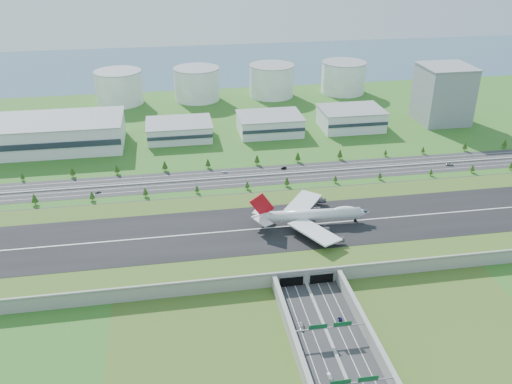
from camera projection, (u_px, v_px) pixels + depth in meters
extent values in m
plane|color=#2B5C1D|center=(287.00, 237.00, 343.96)|extent=(1200.00, 1200.00, 0.00)
cube|color=gray|center=(287.00, 232.00, 342.17)|extent=(520.00, 100.00, 8.00)
cube|color=#38511C|center=(287.00, 227.00, 340.35)|extent=(520.00, 100.00, 0.16)
cube|color=black|center=(287.00, 226.00, 340.29)|extent=(520.00, 58.00, 0.12)
cube|color=silver|center=(287.00, 226.00, 340.25)|extent=(520.00, 0.90, 0.02)
cube|color=gray|center=(307.00, 270.00, 296.53)|extent=(520.00, 1.20, 1.20)
cube|color=#28282B|center=(339.00, 361.00, 246.87)|extent=(34.00, 120.00, 0.12)
cube|color=gray|center=(339.00, 361.00, 246.70)|extent=(1.60, 120.00, 0.90)
cube|color=gray|center=(295.00, 344.00, 251.25)|extent=(2.40, 100.00, 8.00)
cube|color=gray|center=(370.00, 335.00, 256.62)|extent=(2.40, 100.00, 8.00)
cube|color=black|center=(291.00, 281.00, 296.98)|extent=(13.00, 1.20, 6.00)
cube|color=black|center=(321.00, 278.00, 299.49)|extent=(13.00, 1.20, 6.00)
cylinder|color=gray|center=(291.00, 338.00, 255.76)|extent=(0.70, 0.70, 7.00)
cylinder|color=gray|center=(368.00, 329.00, 261.37)|extent=(0.70, 0.70, 7.00)
cube|color=gray|center=(330.00, 327.00, 256.92)|extent=(38.00, 0.50, 0.50)
cube|color=#0C4C23|center=(318.00, 327.00, 255.32)|extent=(9.00, 0.30, 2.40)
cube|color=#0C4C23|center=(343.00, 324.00, 257.09)|extent=(9.00, 0.30, 2.40)
cylinder|color=gray|center=(396.00, 384.00, 230.49)|extent=(0.70, 0.70, 7.00)
cube|color=gray|center=(354.00, 383.00, 226.03)|extent=(38.00, 0.50, 0.50)
cube|color=#0C4C23|center=(341.00, 382.00, 224.43)|extent=(9.00, 0.30, 2.40)
cube|color=#0C4C23|center=(368.00, 379.00, 226.21)|extent=(9.00, 0.30, 2.40)
cube|color=#28282B|center=(261.00, 176.00, 427.76)|extent=(560.00, 36.00, 0.12)
cylinder|color=#3D2819|center=(35.00, 203.00, 383.15)|extent=(0.50, 0.50, 3.04)
cone|color=#15390F|center=(34.00, 198.00, 381.41)|extent=(4.73, 4.73, 6.08)
cylinder|color=#3D2819|center=(92.00, 199.00, 389.05)|extent=(0.50, 0.50, 2.56)
cone|color=#15390F|center=(92.00, 195.00, 387.58)|extent=(3.99, 3.99, 5.13)
cylinder|color=#3D2819|center=(146.00, 195.00, 394.61)|extent=(0.50, 0.50, 2.58)
cone|color=#15390F|center=(145.00, 191.00, 393.14)|extent=(4.01, 4.01, 5.15)
cylinder|color=#3D2819|center=(197.00, 192.00, 400.23)|extent=(0.50, 0.50, 2.15)
cone|color=#15390F|center=(197.00, 188.00, 399.00)|extent=(3.35, 3.35, 4.31)
cylinder|color=#3D2819|center=(247.00, 188.00, 405.74)|extent=(0.50, 0.50, 2.34)
cone|color=#15390F|center=(247.00, 184.00, 404.40)|extent=(3.64, 3.64, 4.68)
cylinder|color=#3D2819|center=(287.00, 185.00, 410.14)|extent=(0.50, 0.50, 2.68)
cone|color=#15390F|center=(287.00, 181.00, 408.61)|extent=(4.16, 4.16, 5.35)
cylinder|color=#3D2819|center=(335.00, 181.00, 415.88)|extent=(0.50, 0.50, 2.19)
cone|color=#15390F|center=(335.00, 178.00, 414.63)|extent=(3.41, 3.41, 4.38)
cylinder|color=#3D2819|center=(380.00, 178.00, 421.18)|extent=(0.50, 0.50, 2.16)
cone|color=#15390F|center=(380.00, 175.00, 419.95)|extent=(3.36, 3.36, 4.32)
cylinder|color=#3D2819|center=(431.00, 174.00, 427.45)|extent=(0.50, 0.50, 2.03)
cone|color=#15390F|center=(431.00, 171.00, 426.29)|extent=(3.16, 3.16, 4.06)
cylinder|color=#3D2819|center=(472.00, 171.00, 432.54)|extent=(0.50, 0.50, 2.49)
cone|color=#15390F|center=(473.00, 168.00, 431.12)|extent=(3.87, 3.87, 4.98)
cylinder|color=#3D2819|center=(510.00, 168.00, 437.55)|extent=(0.50, 0.50, 2.35)
cone|color=#15390F|center=(511.00, 165.00, 436.21)|extent=(3.65, 3.65, 4.69)
cylinder|color=#3D2819|center=(23.00, 179.00, 419.62)|extent=(0.50, 0.50, 2.06)
cone|color=#15390F|center=(22.00, 176.00, 418.44)|extent=(3.20, 3.20, 4.11)
cylinder|color=#3D2819|center=(73.00, 175.00, 424.97)|extent=(0.50, 0.50, 2.84)
cone|color=#15390F|center=(72.00, 171.00, 423.35)|extent=(4.41, 4.41, 5.67)
cylinder|color=#3D2819|center=(117.00, 172.00, 430.01)|extent=(0.50, 0.50, 2.82)
cone|color=#15390F|center=(117.00, 168.00, 428.40)|extent=(4.38, 4.38, 5.64)
cylinder|color=#3D2819|center=(165.00, 169.00, 435.51)|extent=(0.50, 0.50, 3.00)
cone|color=#15390F|center=(165.00, 165.00, 433.80)|extent=(4.67, 4.67, 6.00)
cylinder|color=#3D2819|center=(208.00, 166.00, 440.68)|extent=(0.50, 0.50, 2.78)
cone|color=#15390F|center=(208.00, 162.00, 439.10)|extent=(4.32, 4.32, 5.55)
cylinder|color=#3D2819|center=(257.00, 163.00, 446.61)|extent=(0.50, 0.50, 2.98)
cone|color=#15390F|center=(257.00, 159.00, 444.91)|extent=(4.63, 4.63, 5.95)
cylinder|color=#3D2819|center=(298.00, 160.00, 451.69)|extent=(0.50, 0.50, 3.02)
cone|color=#15390F|center=(298.00, 156.00, 449.97)|extent=(4.69, 4.69, 6.03)
cylinder|color=#3D2819|center=(340.00, 157.00, 457.07)|extent=(0.50, 0.50, 3.00)
cone|color=#15390F|center=(340.00, 153.00, 455.36)|extent=(4.67, 4.67, 6.00)
cylinder|color=#3D2819|center=(385.00, 155.00, 463.29)|extent=(0.50, 0.50, 2.02)
cone|color=#15390F|center=(386.00, 152.00, 462.14)|extent=(3.14, 3.14, 4.03)
cylinder|color=#3D2819|center=(423.00, 152.00, 468.29)|extent=(0.50, 0.50, 2.18)
cone|color=#15390F|center=(423.00, 149.00, 467.05)|extent=(3.39, 3.39, 4.36)
cylinder|color=#3D2819|center=(464.00, 149.00, 473.84)|extent=(0.50, 0.50, 2.86)
cone|color=#15390F|center=(465.00, 145.00, 472.21)|extent=(4.45, 4.45, 5.72)
cylinder|color=#3D2819|center=(504.00, 147.00, 479.49)|extent=(0.50, 0.50, 2.76)
cone|color=#15390F|center=(505.00, 143.00, 477.92)|extent=(4.29, 4.29, 5.52)
cube|color=silver|center=(53.00, 134.00, 476.52)|extent=(120.00, 60.00, 25.00)
cube|color=silver|center=(179.00, 130.00, 499.40)|extent=(58.00, 42.00, 15.00)
cube|color=silver|center=(270.00, 124.00, 511.50)|extent=(58.00, 42.00, 17.00)
cube|color=silver|center=(351.00, 119.00, 522.86)|extent=(58.00, 42.00, 19.00)
cube|color=gray|center=(443.00, 94.00, 533.26)|extent=(46.00, 46.00, 55.00)
cylinder|color=silver|center=(119.00, 87.00, 591.96)|extent=(50.00, 50.00, 35.00)
cylinder|color=silver|center=(197.00, 84.00, 604.51)|extent=(50.00, 50.00, 35.00)
cylinder|color=silver|center=(272.00, 81.00, 617.06)|extent=(50.00, 50.00, 35.00)
cylinder|color=silver|center=(343.00, 78.00, 629.60)|extent=(50.00, 50.00, 35.00)
cube|color=#3A586E|center=(214.00, 63.00, 767.48)|extent=(1200.00, 260.00, 0.06)
cylinder|color=silver|center=(312.00, 215.00, 340.32)|extent=(61.78, 10.87, 7.02)
cone|color=silver|center=(363.00, 212.00, 343.34)|extent=(9.20, 7.56, 7.02)
cone|color=silver|center=(260.00, 217.00, 337.10)|extent=(11.39, 7.70, 7.02)
ellipsoid|color=silver|center=(345.00, 210.00, 341.11)|extent=(15.29, 6.40, 4.32)
cube|color=silver|center=(314.00, 232.00, 324.00)|extent=(28.24, 35.76, 1.73)
cube|color=silver|center=(303.00, 203.00, 357.21)|extent=(30.79, 35.09, 1.73)
cylinder|color=#38383D|center=(324.00, 230.00, 330.65)|extent=(5.90, 3.64, 3.29)
cylinder|color=#38383D|center=(339.00, 240.00, 320.49)|extent=(5.90, 3.64, 3.29)
cylinder|color=#38383D|center=(316.00, 209.00, 354.09)|extent=(5.90, 3.64, 3.29)
cylinder|color=#38383D|center=(321.00, 201.00, 365.42)|extent=(5.90, 3.64, 3.29)
cube|color=silver|center=(263.00, 221.00, 330.46)|extent=(11.27, 13.74, 0.66)
cube|color=silver|center=(261.00, 210.00, 343.15)|extent=(12.17, 13.70, 0.66)
cube|color=#AD0C17|center=(262.00, 205.00, 333.47)|extent=(15.68, 1.97, 16.45)
cylinder|color=black|center=(355.00, 221.00, 345.49)|extent=(2.09, 0.77, 2.09)
cylinder|color=black|center=(306.00, 226.00, 339.36)|extent=(2.09, 0.77, 2.09)
cylinder|color=black|center=(304.00, 220.00, 345.61)|extent=(2.09, 0.77, 2.09)
cylinder|color=black|center=(295.00, 226.00, 338.76)|extent=(2.09, 0.77, 2.09)
cylinder|color=black|center=(294.00, 221.00, 345.01)|extent=(2.09, 0.77, 2.09)
imported|color=#ABAAAF|center=(302.00, 327.00, 266.52)|extent=(3.29, 5.35, 1.70)
imported|color=white|center=(330.00, 376.00, 237.80)|extent=(1.75, 4.17, 1.34)
imported|color=#0B0A36|center=(340.00, 320.00, 271.25)|extent=(3.28, 5.31, 1.37)
imported|color=slate|center=(98.00, 192.00, 400.03)|extent=(4.37, 2.03, 1.45)
imported|color=black|center=(284.00, 168.00, 439.08)|extent=(5.06, 3.22, 1.57)
imported|color=#A1A2A6|center=(450.00, 164.00, 445.48)|extent=(6.73, 4.37, 1.72)
imported|color=white|center=(224.00, 172.00, 432.73)|extent=(5.08, 3.32, 1.37)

